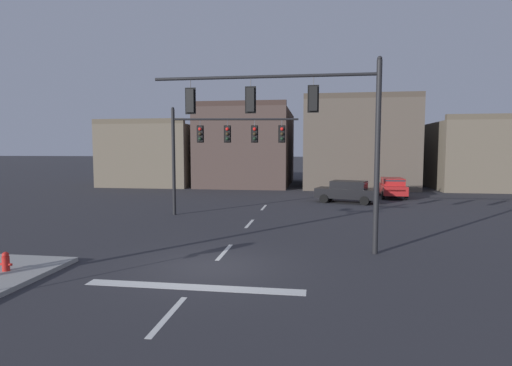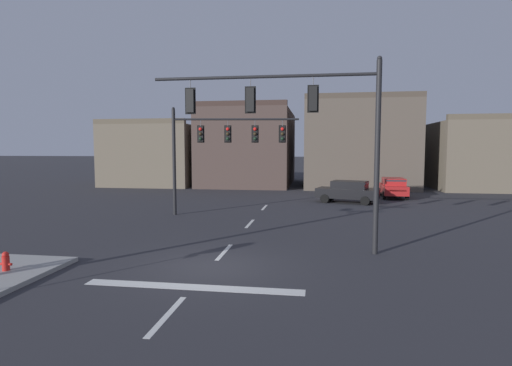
{
  "view_description": "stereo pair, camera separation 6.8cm",
  "coord_description": "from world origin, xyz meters",
  "px_view_note": "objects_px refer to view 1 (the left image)",
  "views": [
    {
      "loc": [
        3.4,
        -12.89,
        3.93
      ],
      "look_at": [
        0.9,
        4.21,
        2.48
      ],
      "focal_mm": 28.44,
      "sensor_mm": 36.0,
      "label": 1
    },
    {
      "loc": [
        3.46,
        -12.88,
        3.93
      ],
      "look_at": [
        0.9,
        4.21,
        2.48
      ],
      "focal_mm": 28.44,
      "sensor_mm": 36.0,
      "label": 2
    }
  ],
  "objects_px": {
    "signal_mast_near_side": "(303,119)",
    "car_lot_middle": "(392,187)",
    "car_lot_nearside": "(347,191)",
    "fire_hydrant": "(6,265)",
    "signal_mast_far_side": "(218,141)"
  },
  "relations": [
    {
      "from": "signal_mast_near_side",
      "to": "car_lot_middle",
      "type": "distance_m",
      "value": 20.1
    },
    {
      "from": "car_lot_nearside",
      "to": "fire_hydrant",
      "type": "relative_size",
      "value": 6.32
    },
    {
      "from": "car_lot_middle",
      "to": "signal_mast_near_side",
      "type": "bearing_deg",
      "value": -109.9
    },
    {
      "from": "signal_mast_far_side",
      "to": "car_lot_middle",
      "type": "relative_size",
      "value": 1.64
    },
    {
      "from": "car_lot_nearside",
      "to": "fire_hydrant",
      "type": "xyz_separation_m",
      "value": [
        -11.85,
        -19.13,
        -0.53
      ]
    },
    {
      "from": "signal_mast_near_side",
      "to": "car_lot_middle",
      "type": "relative_size",
      "value": 1.91
    },
    {
      "from": "car_lot_nearside",
      "to": "fire_hydrant",
      "type": "bearing_deg",
      "value": -121.78
    },
    {
      "from": "signal_mast_near_side",
      "to": "signal_mast_far_side",
      "type": "xyz_separation_m",
      "value": [
        -5.25,
        7.96,
        -0.68
      ]
    },
    {
      "from": "signal_mast_far_side",
      "to": "car_lot_nearside",
      "type": "xyz_separation_m",
      "value": [
        8.07,
        6.78,
        -3.54
      ]
    },
    {
      "from": "car_lot_nearside",
      "to": "car_lot_middle",
      "type": "bearing_deg",
      "value": 44.06
    },
    {
      "from": "car_lot_middle",
      "to": "signal_mast_far_side",
      "type": "bearing_deg",
      "value": -138.61
    },
    {
      "from": "car_lot_middle",
      "to": "fire_hydrant",
      "type": "bearing_deg",
      "value": -124.5
    },
    {
      "from": "signal_mast_far_side",
      "to": "fire_hydrant",
      "type": "distance_m",
      "value": 13.55
    },
    {
      "from": "signal_mast_far_side",
      "to": "fire_hydrant",
      "type": "bearing_deg",
      "value": -107.03
    },
    {
      "from": "car_lot_middle",
      "to": "car_lot_nearside",
      "type": "bearing_deg",
      "value": -135.94
    }
  ]
}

